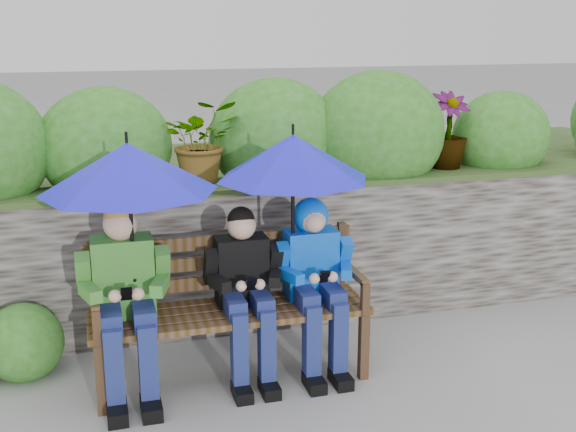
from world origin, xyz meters
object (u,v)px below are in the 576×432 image
object	(u,v)px
boy_middle	(245,285)
umbrella_right	(293,157)
park_bench	(228,298)
umbrella_left	(128,168)
boy_left	(125,292)
boy_right	(315,270)

from	to	relation	value
boy_middle	umbrella_right	world-z (taller)	umbrella_right
park_bench	umbrella_left	bearing A→B (deg)	-173.85
boy_left	boy_middle	size ratio (longest dim) A/B	1.07
umbrella_right	umbrella_left	bearing A→B (deg)	-176.95
park_bench	boy_right	xyz separation A→B (m)	(0.52, -0.06, 0.15)
park_bench	boy_left	size ratio (longest dim) A/B	1.46
boy_left	umbrella_left	bearing A→B (deg)	18.02
boy_left	umbrella_left	size ratio (longest dim) A/B	1.15
boy_left	umbrella_left	world-z (taller)	umbrella_left
boy_right	boy_middle	bearing A→B (deg)	-178.65
boy_right	umbrella_right	size ratio (longest dim) A/B	1.17
park_bench	boy_middle	world-z (taller)	boy_middle
boy_left	boy_right	size ratio (longest dim) A/B	1.05
park_bench	boy_middle	distance (m)	0.15
boy_left	umbrella_left	xyz separation A→B (m)	(0.06, 0.02, 0.70)
boy_left	boy_right	world-z (taller)	boy_left
boy_left	umbrella_right	size ratio (longest dim) A/B	1.23
boy_left	umbrella_right	xyz separation A→B (m)	(1.00, 0.07, 0.71)
boy_left	umbrella_left	distance (m)	0.71
umbrella_left	boy_middle	bearing A→B (deg)	-0.99
park_bench	umbrella_right	distance (m)	0.93
park_bench	umbrella_left	size ratio (longest dim) A/B	1.68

